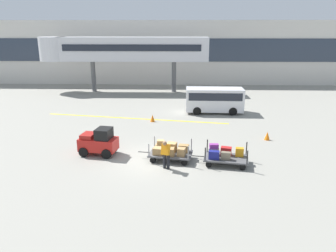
{
  "coord_description": "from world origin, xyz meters",
  "views": [
    {
      "loc": [
        1.29,
        -16.52,
        6.95
      ],
      "look_at": [
        0.73,
        1.82,
        1.39
      ],
      "focal_mm": 34.52,
      "sensor_mm": 36.0,
      "label": 1
    }
  ],
  "objects_px": {
    "baggage_cart_middle": "(224,155)",
    "shuttle_van": "(214,98)",
    "baggage_tug": "(99,142)",
    "safety_cone_near": "(153,118)",
    "baggage_cart_lead": "(170,151)",
    "baggage_handler": "(166,153)",
    "safety_cone_far": "(267,136)"
  },
  "relations": [
    {
      "from": "shuttle_van",
      "to": "safety_cone_far",
      "type": "xyz_separation_m",
      "value": [
        2.71,
        -7.05,
        -0.96
      ]
    },
    {
      "from": "baggage_tug",
      "to": "safety_cone_near",
      "type": "xyz_separation_m",
      "value": [
        2.53,
        6.92,
        -0.48
      ]
    },
    {
      "from": "baggage_cart_lead",
      "to": "safety_cone_near",
      "type": "distance_m",
      "value": 7.75
    },
    {
      "from": "baggage_cart_lead",
      "to": "baggage_tug",
      "type": "bearing_deg",
      "value": 170.7
    },
    {
      "from": "baggage_cart_lead",
      "to": "safety_cone_far",
      "type": "xyz_separation_m",
      "value": [
        6.22,
        3.52,
        -0.25
      ]
    },
    {
      "from": "baggage_cart_middle",
      "to": "shuttle_van",
      "type": "relative_size",
      "value": 0.64
    },
    {
      "from": "shuttle_van",
      "to": "safety_cone_near",
      "type": "distance_m",
      "value": 5.96
    },
    {
      "from": "safety_cone_far",
      "to": "shuttle_van",
      "type": "bearing_deg",
      "value": 111.0
    },
    {
      "from": "baggage_cart_middle",
      "to": "safety_cone_far",
      "type": "bearing_deg",
      "value": 50.19
    },
    {
      "from": "safety_cone_far",
      "to": "safety_cone_near",
      "type": "bearing_deg",
      "value": 152.38
    },
    {
      "from": "shuttle_van",
      "to": "safety_cone_far",
      "type": "bearing_deg",
      "value": -69.0
    },
    {
      "from": "safety_cone_near",
      "to": "safety_cone_far",
      "type": "height_order",
      "value": "same"
    },
    {
      "from": "baggage_tug",
      "to": "shuttle_van",
      "type": "height_order",
      "value": "shuttle_van"
    },
    {
      "from": "shuttle_van",
      "to": "safety_cone_near",
      "type": "height_order",
      "value": "shuttle_van"
    },
    {
      "from": "baggage_cart_middle",
      "to": "shuttle_van",
      "type": "height_order",
      "value": "shuttle_van"
    },
    {
      "from": "shuttle_van",
      "to": "baggage_tug",
      "type": "bearing_deg",
      "value": -127.52
    },
    {
      "from": "baggage_cart_lead",
      "to": "baggage_handler",
      "type": "bearing_deg",
      "value": -99.0
    },
    {
      "from": "baggage_handler",
      "to": "shuttle_van",
      "type": "xyz_separation_m",
      "value": [
        3.71,
        11.8,
        0.37
      ]
    },
    {
      "from": "shuttle_van",
      "to": "baggage_cart_middle",
      "type": "bearing_deg",
      "value": -93.21
    },
    {
      "from": "baggage_cart_lead",
      "to": "safety_cone_near",
      "type": "bearing_deg",
      "value": 101.61
    },
    {
      "from": "baggage_tug",
      "to": "safety_cone_near",
      "type": "height_order",
      "value": "baggage_tug"
    },
    {
      "from": "baggage_cart_middle",
      "to": "safety_cone_far",
      "type": "xyz_separation_m",
      "value": [
        3.32,
        3.99,
        -0.23
      ]
    },
    {
      "from": "shuttle_van",
      "to": "safety_cone_far",
      "type": "relative_size",
      "value": 8.79
    },
    {
      "from": "shuttle_van",
      "to": "safety_cone_near",
      "type": "relative_size",
      "value": 8.79
    },
    {
      "from": "baggage_cart_middle",
      "to": "shuttle_van",
      "type": "xyz_separation_m",
      "value": [
        0.62,
        11.04,
        0.73
      ]
    },
    {
      "from": "baggage_tug",
      "to": "safety_cone_near",
      "type": "bearing_deg",
      "value": 69.94
    },
    {
      "from": "baggage_cart_lead",
      "to": "baggage_handler",
      "type": "distance_m",
      "value": 1.29
    },
    {
      "from": "baggage_cart_lead",
      "to": "safety_cone_near",
      "type": "relative_size",
      "value": 5.6
    },
    {
      "from": "safety_cone_far",
      "to": "baggage_handler",
      "type": "bearing_deg",
      "value": -143.5
    },
    {
      "from": "baggage_cart_middle",
      "to": "shuttle_van",
      "type": "bearing_deg",
      "value": 86.79
    },
    {
      "from": "baggage_handler",
      "to": "safety_cone_far",
      "type": "bearing_deg",
      "value": 36.5
    },
    {
      "from": "baggage_tug",
      "to": "baggage_handler",
      "type": "xyz_separation_m",
      "value": [
        3.89,
        -1.9,
        0.11
      ]
    }
  ]
}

